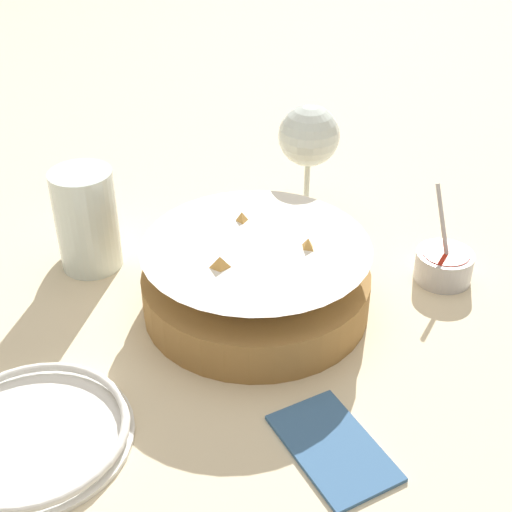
% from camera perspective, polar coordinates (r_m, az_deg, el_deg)
% --- Properties ---
extents(ground_plane, '(4.00, 4.00, 0.00)m').
position_cam_1_polar(ground_plane, '(0.78, 1.02, -3.42)').
color(ground_plane, beige).
extents(food_basket, '(0.24, 0.24, 0.09)m').
position_cam_1_polar(food_basket, '(0.75, -0.03, -1.90)').
color(food_basket, olive).
rests_on(food_basket, ground_plane).
extents(sauce_cup, '(0.07, 0.06, 0.10)m').
position_cam_1_polar(sauce_cup, '(0.83, 14.80, -0.65)').
color(sauce_cup, '#B7B7BC').
rests_on(sauce_cup, ground_plane).
extents(wine_glass, '(0.08, 0.08, 0.15)m').
position_cam_1_polar(wine_glass, '(0.88, 4.24, 9.26)').
color(wine_glass, silver).
rests_on(wine_glass, ground_plane).
extents(beer_mug, '(0.12, 0.07, 0.12)m').
position_cam_1_polar(beer_mug, '(0.83, -13.37, 2.66)').
color(beer_mug, silver).
rests_on(beer_mug, ground_plane).
extents(side_plate, '(0.17, 0.17, 0.01)m').
position_cam_1_polar(side_plate, '(0.65, -17.49, -13.39)').
color(side_plate, white).
rests_on(side_plate, ground_plane).
extents(napkin, '(0.12, 0.09, 0.01)m').
position_cam_1_polar(napkin, '(0.62, 6.19, -14.85)').
color(napkin, '#38608E').
rests_on(napkin, ground_plane).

